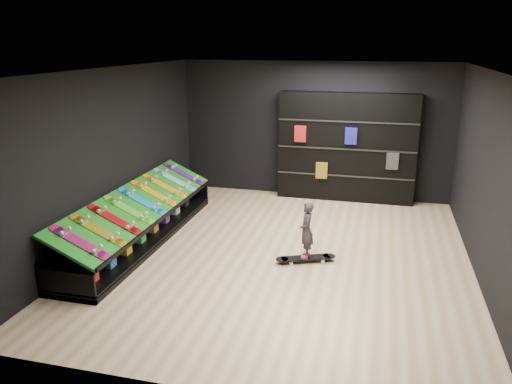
% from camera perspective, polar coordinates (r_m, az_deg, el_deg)
% --- Properties ---
extents(floor, '(6.00, 7.00, 0.01)m').
position_cam_1_polar(floor, '(8.38, 3.00, -7.19)').
color(floor, '#CCB38A').
rests_on(floor, ground).
extents(ceiling, '(6.00, 7.00, 0.01)m').
position_cam_1_polar(ceiling, '(7.66, 3.36, 13.75)').
color(ceiling, white).
rests_on(ceiling, ground).
extents(wall_back, '(6.00, 0.02, 3.00)m').
position_cam_1_polar(wall_back, '(11.27, 6.65, 7.02)').
color(wall_back, black).
rests_on(wall_back, ground).
extents(wall_front, '(6.00, 0.02, 3.00)m').
position_cam_1_polar(wall_front, '(4.68, -5.26, -7.46)').
color(wall_front, black).
rests_on(wall_front, ground).
extents(wall_left, '(0.02, 7.00, 3.00)m').
position_cam_1_polar(wall_left, '(8.94, -16.09, 3.86)').
color(wall_left, black).
rests_on(wall_left, ground).
extents(wall_right, '(0.02, 7.00, 3.00)m').
position_cam_1_polar(wall_right, '(7.90, 25.04, 1.23)').
color(wall_right, black).
rests_on(wall_right, ground).
extents(display_rack, '(0.90, 4.50, 0.50)m').
position_cam_1_polar(display_rack, '(9.08, -12.99, -3.96)').
color(display_rack, black).
rests_on(display_rack, ground).
extents(turf_ramp, '(0.92, 4.50, 0.46)m').
position_cam_1_polar(turf_ramp, '(8.91, -12.90, -1.22)').
color(turf_ramp, '#0F6110').
rests_on(turf_ramp, display_rack).
extents(back_shelving, '(2.96, 0.35, 2.37)m').
position_cam_1_polar(back_shelving, '(11.08, 10.29, 5.03)').
color(back_shelving, black).
rests_on(back_shelving, ground).
extents(floor_skateboard, '(0.99, 0.59, 0.09)m').
position_cam_1_polar(floor_skateboard, '(8.13, 5.69, -7.70)').
color(floor_skateboard, black).
rests_on(floor_skateboard, ground).
extents(child, '(0.19, 0.24, 0.56)m').
position_cam_1_polar(child, '(8.00, 5.76, -5.59)').
color(child, black).
rests_on(child, floor_skateboard).
extents(display_board_0, '(0.93, 0.22, 0.50)m').
position_cam_1_polar(display_board_0, '(7.36, -19.47, -5.48)').
color(display_board_0, '#E5198C').
rests_on(display_board_0, turf_ramp).
extents(display_board_1, '(0.93, 0.22, 0.50)m').
position_cam_1_polar(display_board_1, '(7.73, -17.56, -4.21)').
color(display_board_1, yellow).
rests_on(display_board_1, turf_ramp).
extents(display_board_2, '(0.93, 0.22, 0.50)m').
position_cam_1_polar(display_board_2, '(8.11, -15.83, -3.06)').
color(display_board_2, red).
rests_on(display_board_2, turf_ramp).
extents(display_board_3, '(0.93, 0.22, 0.50)m').
position_cam_1_polar(display_board_3, '(8.50, -14.26, -2.01)').
color(display_board_3, green).
rests_on(display_board_3, turf_ramp).
extents(display_board_4, '(0.93, 0.22, 0.50)m').
position_cam_1_polar(display_board_4, '(8.89, -12.83, -1.06)').
color(display_board_4, blue).
rests_on(display_board_4, turf_ramp).
extents(display_board_5, '(0.93, 0.22, 0.50)m').
position_cam_1_polar(display_board_5, '(9.30, -11.53, -0.18)').
color(display_board_5, yellow).
rests_on(display_board_5, turf_ramp).
extents(display_board_6, '(0.93, 0.22, 0.50)m').
position_cam_1_polar(display_board_6, '(9.71, -10.34, 0.62)').
color(display_board_6, orange).
rests_on(display_board_6, turf_ramp).
extents(display_board_7, '(0.93, 0.22, 0.50)m').
position_cam_1_polar(display_board_7, '(10.13, -9.24, 1.36)').
color(display_board_7, '#0CB2E5').
rests_on(display_board_7, turf_ramp).
extents(display_board_8, '(0.93, 0.22, 0.50)m').
position_cam_1_polar(display_board_8, '(10.55, -8.23, 2.04)').
color(display_board_8, purple).
rests_on(display_board_8, turf_ramp).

